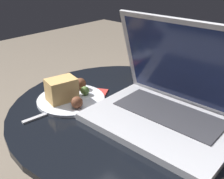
% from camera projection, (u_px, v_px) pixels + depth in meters
% --- Properties ---
extents(table, '(0.67, 0.67, 0.57)m').
position_uv_depth(table, '(124.00, 153.00, 0.84)').
color(table, black).
rests_on(table, ground_plane).
extents(napkin, '(0.22, 0.20, 0.00)m').
position_uv_depth(napkin, '(75.00, 96.00, 0.83)').
color(napkin, '#B7332D').
rests_on(napkin, table).
extents(laptop, '(0.37, 0.27, 0.27)m').
position_uv_depth(laptop, '(168.00, 102.00, 0.68)').
color(laptop, '#B2B2B7').
rests_on(laptop, table).
extents(beer_glass, '(0.06, 0.06, 0.19)m').
position_uv_depth(beer_glass, '(144.00, 55.00, 0.90)').
color(beer_glass, '#C6701E').
rests_on(beer_glass, table).
extents(snack_plate, '(0.20, 0.20, 0.08)m').
position_uv_depth(snack_plate, '(68.00, 94.00, 0.79)').
color(snack_plate, silver).
rests_on(snack_plate, table).
extents(fork, '(0.04, 0.20, 0.00)m').
position_uv_depth(fork, '(60.00, 109.00, 0.75)').
color(fork, '#B2B2B7').
rests_on(fork, table).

